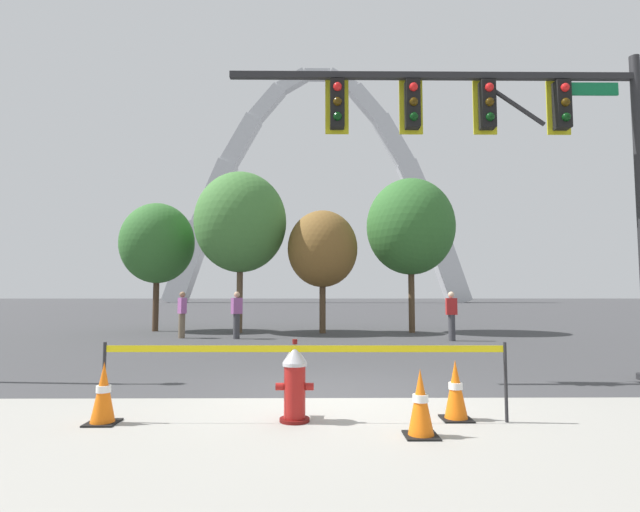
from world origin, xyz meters
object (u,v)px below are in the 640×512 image
at_px(monument_arch, 317,197).
at_px(pedestrian_walking_right, 452,315).
at_px(traffic_cone_curb_edge, 456,391).
at_px(pedestrian_walking_left, 237,315).
at_px(traffic_cone_by_hydrant, 421,403).
at_px(traffic_cone_mid_sidewalk, 103,394).
at_px(pedestrian_standing_center, 182,314).
at_px(fire_hydrant, 295,383).
at_px(traffic_signal_gantry, 511,139).

distance_m(monument_arch, pedestrian_walking_right, 62.67).
bearing_deg(traffic_cone_curb_edge, pedestrian_walking_left, 112.87).
distance_m(pedestrian_walking_left, pedestrian_walking_right, 7.13).
distance_m(traffic_cone_by_hydrant, pedestrian_walking_right, 10.87).
bearing_deg(monument_arch, pedestrian_walking_left, -92.82).
xyz_separation_m(traffic_cone_mid_sidewalk, pedestrian_walking_left, (-0.15, 10.57, 0.46)).
relative_size(traffic_cone_mid_sidewalk, pedestrian_walking_left, 0.46).
bearing_deg(traffic_cone_by_hydrant, pedestrian_standing_center, 116.74).
distance_m(fire_hydrant, pedestrian_walking_left, 10.76).
relative_size(pedestrian_walking_left, pedestrian_walking_right, 1.00).
bearing_deg(traffic_signal_gantry, fire_hydrant, -144.51).
bearing_deg(traffic_signal_gantry, pedestrian_walking_left, 129.21).
height_order(traffic_cone_curb_edge, pedestrian_walking_left, pedestrian_walking_left).
xyz_separation_m(traffic_signal_gantry, pedestrian_walking_left, (-6.30, 7.72, -3.59)).
xyz_separation_m(fire_hydrant, pedestrian_walking_left, (-2.42, 10.48, 0.35)).
bearing_deg(pedestrian_walking_right, pedestrian_walking_left, 173.95).
relative_size(pedestrian_standing_center, pedestrian_walking_right, 1.00).
xyz_separation_m(fire_hydrant, traffic_cone_by_hydrant, (1.39, -0.63, -0.11)).
distance_m(fire_hydrant, traffic_cone_curb_edge, 1.97).
xyz_separation_m(traffic_cone_by_hydrant, traffic_signal_gantry, (2.48, 3.39, 4.05)).
distance_m(monument_arch, pedestrian_walking_left, 61.88).
bearing_deg(fire_hydrant, pedestrian_standing_center, 112.00).
distance_m(traffic_cone_by_hydrant, traffic_cone_mid_sidewalk, 3.70).
bearing_deg(traffic_cone_mid_sidewalk, fire_hydrant, 2.21).
bearing_deg(pedestrian_standing_center, traffic_signal_gantry, -44.24).
bearing_deg(monument_arch, fire_hydrant, -90.43).
bearing_deg(pedestrian_walking_right, pedestrian_standing_center, 173.43).
bearing_deg(monument_arch, traffic_signal_gantry, -87.15).
relative_size(monument_arch, pedestrian_walking_left, 30.29).
bearing_deg(traffic_cone_mid_sidewalk, traffic_cone_curb_edge, 1.93).
height_order(traffic_signal_gantry, pedestrian_walking_right, traffic_signal_gantry).
relative_size(traffic_cone_curb_edge, pedestrian_walking_right, 0.46).
xyz_separation_m(traffic_cone_curb_edge, pedestrian_walking_right, (2.69, 9.67, 0.46)).
bearing_deg(traffic_signal_gantry, traffic_cone_by_hydrant, -126.20).
relative_size(fire_hydrant, pedestrian_standing_center, 0.62).
relative_size(fire_hydrant, traffic_cone_curb_edge, 1.36).
bearing_deg(traffic_cone_curb_edge, pedestrian_standing_center, 120.55).
bearing_deg(pedestrian_walking_left, pedestrian_walking_right, -6.05).
height_order(traffic_cone_curb_edge, pedestrian_standing_center, pedestrian_standing_center).
bearing_deg(pedestrian_walking_left, monument_arch, 87.18).
bearing_deg(fire_hydrant, pedestrian_walking_left, 103.03).
height_order(fire_hydrant, traffic_cone_mid_sidewalk, fire_hydrant).
distance_m(pedestrian_standing_center, pedestrian_walking_right, 9.07).
distance_m(traffic_cone_by_hydrant, pedestrian_standing_center, 12.77).
relative_size(traffic_cone_by_hydrant, traffic_cone_mid_sidewalk, 1.00).
bearing_deg(traffic_cone_by_hydrant, pedestrian_walking_right, 72.45).
relative_size(monument_arch, pedestrian_walking_right, 30.29).
relative_size(fire_hydrant, traffic_cone_by_hydrant, 1.36).
height_order(traffic_signal_gantry, monument_arch, monument_arch).
bearing_deg(pedestrian_standing_center, monument_arch, 85.31).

